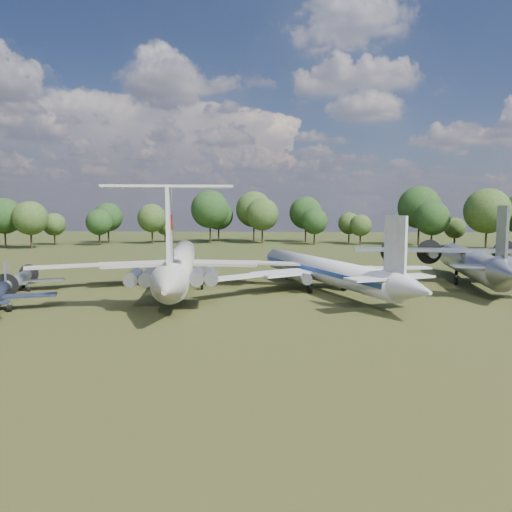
# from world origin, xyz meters

# --- Properties ---
(ground) EXTENTS (300.00, 300.00, 0.00)m
(ground) POSITION_xyz_m (0.00, 0.00, 0.00)
(ground) COLOR #1F3A13
(ground) RESTS_ON ground
(il62_airliner) EXTENTS (48.25, 58.67, 5.23)m
(il62_airliner) POSITION_xyz_m (-3.84, 2.96, 2.62)
(il62_airliner) COLOR silver
(il62_airliner) RESTS_ON ground
(tu104_jet) EXTENTS (47.63, 53.16, 4.36)m
(tu104_jet) POSITION_xyz_m (15.86, 1.05, 2.18)
(tu104_jet) COLOR silver
(tu104_jet) RESTS_ON ground
(an12_transport) EXTENTS (37.52, 41.01, 4.93)m
(an12_transport) POSITION_xyz_m (37.90, 7.91, 2.47)
(an12_transport) COLOR #999CA1
(an12_transport) RESTS_ON ground
(small_prop_northwest) EXTENTS (15.08, 18.00, 2.28)m
(small_prop_northwest) POSITION_xyz_m (-24.57, -1.36, 1.14)
(small_prop_northwest) COLOR #ADAFB6
(small_prop_northwest) RESTS_ON ground
(person_on_il62) EXTENTS (0.69, 0.54, 1.67)m
(person_on_il62) POSITION_xyz_m (-1.74, -11.54, 6.07)
(person_on_il62) COLOR olive
(person_on_il62) RESTS_ON il62_airliner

